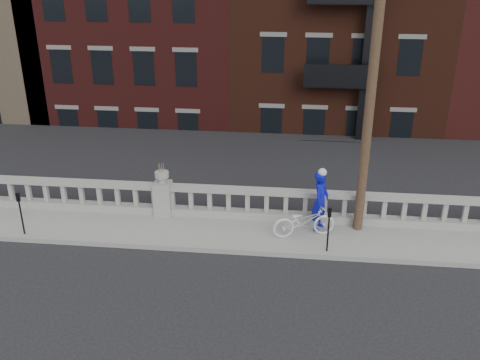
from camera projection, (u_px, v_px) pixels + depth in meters
The scene contains 10 objects.
ground at pixel (129, 287), 13.95m from camera, with size 120.00×120.00×0.00m, color black.
sidewalk at pixel (157, 229), 16.65m from camera, with size 32.00×2.20×0.15m, color gray.
balustrade at pixel (163, 200), 17.29m from camera, with size 28.00×0.34×1.03m.
planter_pedestal at pixel (163, 194), 17.21m from camera, with size 0.55×0.55×1.76m.
lower_level at pixel (242, 42), 33.82m from camera, with size 80.00×44.00×20.80m.
utility_pole at pixel (374, 64), 14.51m from camera, with size 1.60×0.28×10.00m.
parking_meter_c at pixel (20, 209), 15.90m from camera, with size 0.10×0.09×1.36m.
parking_meter_d at pixel (329, 225), 14.99m from camera, with size 0.10×0.09×1.36m.
bicycle at pixel (304, 221), 15.94m from camera, with size 0.66×1.90×1.00m, color silver.
cyclist at pixel (321, 201), 16.16m from camera, with size 0.69×0.45×1.90m, color #0B0FAF.
Camera 1 is at (4.17, -11.27, 8.16)m, focal length 40.00 mm.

